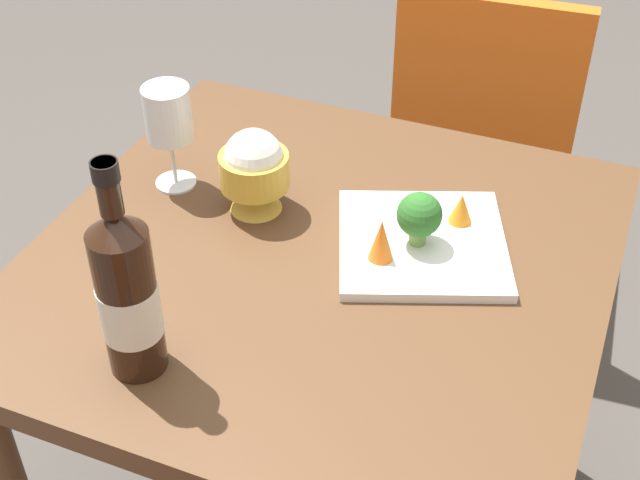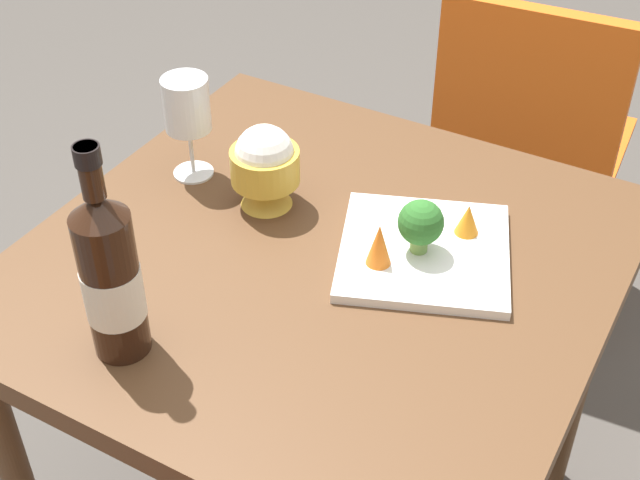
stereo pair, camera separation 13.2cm
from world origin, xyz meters
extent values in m
cube|color=brown|center=(0.00, 0.00, 0.71)|extent=(0.85, 0.85, 0.04)
cylinder|color=brown|center=(-0.36, -0.36, 0.34)|extent=(0.05, 0.05, 0.69)
cylinder|color=brown|center=(-0.36, 0.36, 0.34)|extent=(0.05, 0.05, 0.69)
cube|color=orange|center=(-0.92, 0.07, 0.44)|extent=(0.43, 0.43, 0.02)
cube|color=orange|center=(-0.74, 0.08, 0.65)|extent=(0.07, 0.40, 0.40)
cylinder|color=black|center=(-1.08, -0.11, 0.21)|extent=(0.03, 0.03, 0.43)
cylinder|color=black|center=(-1.10, 0.23, 0.21)|extent=(0.03, 0.03, 0.43)
cylinder|color=black|center=(-0.74, -0.09, 0.21)|extent=(0.03, 0.03, 0.43)
cylinder|color=black|center=(-0.76, 0.25, 0.21)|extent=(0.03, 0.03, 0.43)
cylinder|color=black|center=(0.29, -0.14, 0.83)|extent=(0.07, 0.08, 0.22)
cone|color=black|center=(0.29, -0.14, 0.96)|extent=(0.07, 0.08, 0.03)
cylinder|color=black|center=(0.29, -0.14, 1.01)|extent=(0.03, 0.03, 0.07)
cylinder|color=black|center=(0.29, -0.14, 1.03)|extent=(0.03, 0.03, 0.02)
cylinder|color=silver|center=(0.29, -0.14, 0.82)|extent=(0.08, 0.08, 0.08)
cylinder|color=white|center=(-0.09, -0.29, 0.73)|extent=(0.07, 0.07, 0.00)
cylinder|color=white|center=(-0.09, -0.29, 0.77)|extent=(0.01, 0.01, 0.08)
cylinder|color=white|center=(-0.09, -0.29, 0.86)|extent=(0.08, 0.08, 0.09)
cone|color=gold|center=(-0.07, -0.14, 0.75)|extent=(0.08, 0.08, 0.04)
cylinder|color=gold|center=(-0.07, -0.14, 0.80)|extent=(0.11, 0.11, 0.05)
sphere|color=white|center=(-0.07, -0.14, 0.82)|extent=(0.09, 0.09, 0.09)
cube|color=white|center=(-0.08, 0.14, 0.73)|extent=(0.32, 0.32, 0.02)
cylinder|color=#729E4C|center=(-0.07, 0.13, 0.76)|extent=(0.03, 0.03, 0.03)
sphere|color=#2D6B28|center=(-0.07, 0.13, 0.79)|extent=(0.07, 0.07, 0.07)
cone|color=orange|center=(-0.14, 0.18, 0.77)|extent=(0.04, 0.04, 0.05)
cone|color=orange|center=(-0.01, 0.09, 0.78)|extent=(0.04, 0.04, 0.07)
camera|label=1|loc=(0.96, 0.39, 1.58)|focal=50.06mm
camera|label=2|loc=(0.90, 0.51, 1.58)|focal=50.06mm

